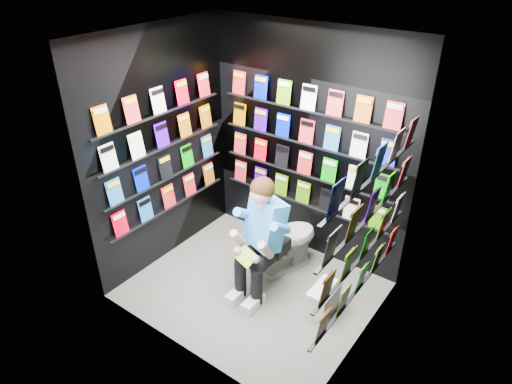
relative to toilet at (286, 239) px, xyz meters
The scene contains 14 objects.
floor 0.66m from the toilet, 95.89° to the right, with size 2.40×2.40×0.00m, color #62625F.
ceiling 2.30m from the toilet, 95.89° to the right, with size 2.40×2.40×0.00m, color white.
wall_back 1.04m from the toilet, 97.03° to the left, with size 2.40×0.04×2.60m, color black.
wall_front 1.80m from the toilet, 92.08° to the right, with size 2.40×0.04×2.60m, color black.
wall_left 1.66m from the toilet, 156.57° to the right, with size 0.04×2.00×2.60m, color black.
wall_right 1.57m from the toilet, 25.45° to the right, with size 0.04×2.00×2.60m, color black.
comics_back 1.03m from the toilet, 97.52° to the left, with size 2.10×0.06×1.37m, color red, non-canonical shape.
comics_left 1.64m from the toilet, 156.06° to the right, with size 0.06×1.70×1.37m, color red, non-canonical shape.
comics_right 1.55m from the toilet, 26.04° to the right, with size 0.06×1.70×1.37m, color red, non-canonical shape.
toilet is the anchor object (origin of this frame).
longbox 0.83m from the toilet, 28.28° to the right, with size 0.20×0.36×0.27m, color silver.
longbox_lid 0.80m from the toilet, 28.28° to the right, with size 0.22×0.38×0.03m, color silver.
reader 0.56m from the toilet, 90.00° to the right, with size 0.54×0.79×1.45m, color blue, non-canonical shape.
held_comic 0.76m from the toilet, 90.00° to the right, with size 0.23×0.01×0.16m, color green.
Camera 1 is at (2.22, -2.98, 3.32)m, focal length 32.00 mm.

